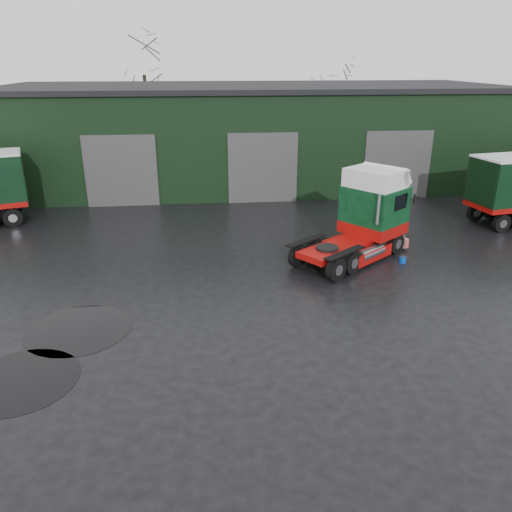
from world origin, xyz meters
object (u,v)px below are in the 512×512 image
Objects in this scene: warehouse at (253,133)px; wash_bucket at (403,260)px; tree_back_a at (146,99)px; tree_back_b at (332,109)px; hero_tractor at (351,218)px.

warehouse is 16.99m from wash_bucket.
tree_back_b is (16.00, 0.00, -1.00)m from tree_back_a.
tree_back_b reaches higher than hero_tractor.
wash_bucket is at bearing -97.30° from tree_back_b.
wash_bucket is at bearing 37.94° from hero_tractor.
hero_tractor is 0.62× the size of tree_back_a.
hero_tractor is 26.16m from tree_back_b.
tree_back_a is at bearing 128.66° from warehouse.
hero_tractor is at bearing -80.84° from warehouse.
wash_bucket is at bearing -73.81° from warehouse.
warehouse is 15.76m from hero_tractor.
tree_back_a reaches higher than tree_back_b.
hero_tractor is 2.81m from wash_bucket.
tree_back_a is (-12.66, 26.05, 4.62)m from wash_bucket.
warehouse reaches higher than wash_bucket.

